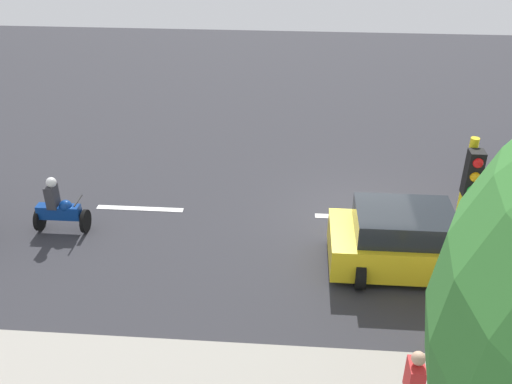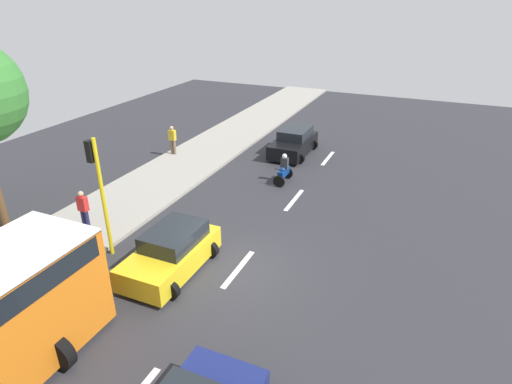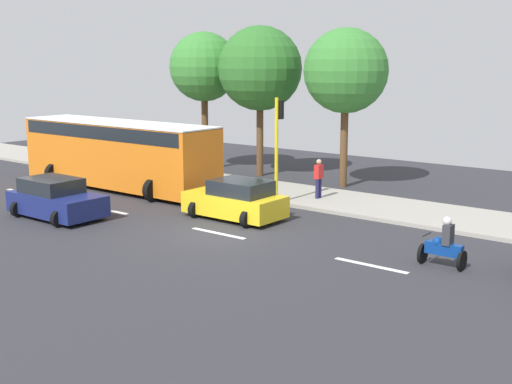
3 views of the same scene
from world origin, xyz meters
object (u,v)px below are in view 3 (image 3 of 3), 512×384
(motorcycle, at_px, (444,246))
(pedestrian_near_signal, at_px, (319,177))
(car_yellow_cab, at_px, (236,201))
(street_tree_north, at_px, (204,67))
(car_dark_blue, at_px, (56,199))
(street_tree_center, at_px, (260,69))
(street_tree_south, at_px, (346,71))
(city_bus, at_px, (118,150))
(traffic_light_corner, at_px, (278,136))

(motorcycle, relative_size, pedestrian_near_signal, 0.91)
(car_yellow_cab, bearing_deg, street_tree_north, 48.05)
(car_dark_blue, height_order, street_tree_center, street_tree_center)
(motorcycle, bearing_deg, street_tree_south, 43.98)
(pedestrian_near_signal, relative_size, street_tree_north, 0.22)
(pedestrian_near_signal, bearing_deg, street_tree_south, 14.25)
(car_dark_blue, distance_m, pedestrian_near_signal, 10.81)
(car_dark_blue, distance_m, city_bus, 6.21)
(pedestrian_near_signal, bearing_deg, car_dark_blue, 143.94)
(city_bus, height_order, street_tree_north, street_tree_north)
(car_yellow_cab, bearing_deg, motorcycle, -95.99)
(city_bus, xyz_separation_m, motorcycle, (-2.24, -17.00, -1.20))
(street_tree_south, bearing_deg, city_bus, 130.00)
(car_yellow_cab, xyz_separation_m, street_tree_south, (8.21, 0.14, 4.76))
(car_dark_blue, bearing_deg, street_tree_south, -23.84)
(city_bus, relative_size, pedestrian_near_signal, 6.51)
(traffic_light_corner, xyz_separation_m, street_tree_center, (5.45, 5.15, 2.63))
(traffic_light_corner, bearing_deg, car_dark_blue, 141.11)
(pedestrian_near_signal, relative_size, street_tree_south, 0.23)
(city_bus, xyz_separation_m, street_tree_north, (6.58, 0.45, 3.76))
(street_tree_south, distance_m, street_tree_north, 8.66)
(car_yellow_cab, distance_m, car_dark_blue, 6.95)
(street_tree_south, xyz_separation_m, street_tree_center, (-0.01, 5.05, 0.08))
(traffic_light_corner, distance_m, street_tree_south, 6.02)
(car_dark_blue, relative_size, traffic_light_corner, 0.87)
(motorcycle, height_order, pedestrian_near_signal, pedestrian_near_signal)
(motorcycle, distance_m, street_tree_center, 17.29)
(city_bus, bearing_deg, street_tree_north, 3.95)
(traffic_light_corner, bearing_deg, street_tree_center, 43.37)
(street_tree_center, xyz_separation_m, street_tree_north, (-0.30, 3.60, 0.05))
(street_tree_south, height_order, street_tree_north, street_tree_north)
(traffic_light_corner, bearing_deg, car_yellow_cab, -179.06)
(street_tree_south, bearing_deg, car_dark_blue, 156.16)
(motorcycle, xyz_separation_m, street_tree_north, (8.81, 17.45, 4.97))
(traffic_light_corner, xyz_separation_m, street_tree_north, (5.15, 8.75, 2.68))
(city_bus, bearing_deg, street_tree_south, -50.00)
(car_yellow_cab, height_order, street_tree_center, street_tree_center)
(car_dark_blue, xyz_separation_m, pedestrian_near_signal, (8.74, -6.36, 0.35))
(car_yellow_cab, bearing_deg, street_tree_south, 0.99)
(car_dark_blue, height_order, city_bus, city_bus)
(city_bus, distance_m, traffic_light_corner, 8.49)
(car_yellow_cab, relative_size, car_dark_blue, 0.99)
(car_dark_blue, height_order, street_tree_north, street_tree_north)
(car_dark_blue, xyz_separation_m, street_tree_south, (12.33, -5.45, 4.76))
(street_tree_center, height_order, street_tree_north, street_tree_center)
(pedestrian_near_signal, distance_m, street_tree_center, 8.29)
(city_bus, height_order, street_tree_center, street_tree_center)
(traffic_light_corner, bearing_deg, motorcycle, -112.82)
(car_yellow_cab, xyz_separation_m, motorcycle, (-0.91, -8.66, -0.07))
(city_bus, bearing_deg, car_yellow_cab, -99.06)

